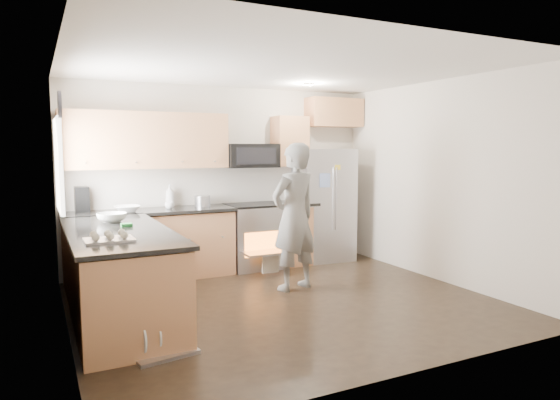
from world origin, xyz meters
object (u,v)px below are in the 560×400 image
refrigerator (323,205)px  person (294,217)px  stove_range (254,221)px  dish_rack (162,343)px

refrigerator → person: bearing=-128.3°
stove_range → dish_rack: stove_range is taller
dish_rack → refrigerator: bearing=38.7°
stove_range → person: size_ratio=1.00×
refrigerator → stove_range: bearing=-174.9°
person → stove_range: bearing=-104.3°
stove_range → dish_rack: bearing=-128.0°
refrigerator → person: person is taller
refrigerator → person: size_ratio=0.96×
stove_range → dish_rack: (-1.92, -2.45, -0.59)m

